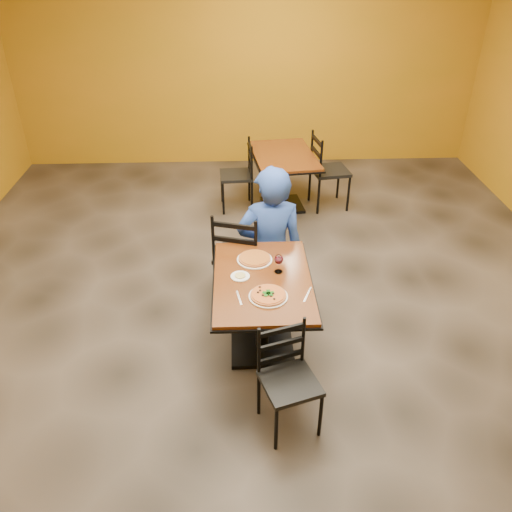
{
  "coord_description": "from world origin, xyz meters",
  "views": [
    {
      "loc": [
        -0.2,
        -4.0,
        3.18
      ],
      "look_at": [
        -0.05,
        -0.3,
        0.85
      ],
      "focal_mm": 36.18,
      "sensor_mm": 36.0,
      "label": 1
    }
  ],
  "objects_px": {
    "table_second": "(283,168)",
    "diner": "(270,233)",
    "table_main": "(262,298)",
    "pizza_far": "(255,258)",
    "chair_main_near": "(290,384)",
    "plate_main": "(268,296)",
    "chair_second_right": "(330,171)",
    "plate_far": "(255,260)",
    "chair_main_far": "(240,254)",
    "wine_glass": "(279,263)",
    "side_plate": "(240,276)",
    "pizza_main": "(268,295)",
    "chair_second_left": "(236,176)"
  },
  "relations": [
    {
      "from": "chair_main_far",
      "to": "pizza_main",
      "type": "height_order",
      "value": "chair_main_far"
    },
    {
      "from": "pizza_far",
      "to": "plate_far",
      "type": "bearing_deg",
      "value": -90.0
    },
    {
      "from": "chair_main_near",
      "to": "chair_second_right",
      "type": "relative_size",
      "value": 0.84
    },
    {
      "from": "diner",
      "to": "plate_main",
      "type": "height_order",
      "value": "diner"
    },
    {
      "from": "chair_main_far",
      "to": "pizza_far",
      "type": "distance_m",
      "value": 0.59
    },
    {
      "from": "table_second",
      "to": "diner",
      "type": "bearing_deg",
      "value": -98.74
    },
    {
      "from": "chair_main_near",
      "to": "plate_far",
      "type": "relative_size",
      "value": 2.74
    },
    {
      "from": "pizza_far",
      "to": "wine_glass",
      "type": "bearing_deg",
      "value": -44.61
    },
    {
      "from": "side_plate",
      "to": "wine_glass",
      "type": "height_order",
      "value": "wine_glass"
    },
    {
      "from": "pizza_main",
      "to": "chair_main_near",
      "type": "bearing_deg",
      "value": -78.66
    },
    {
      "from": "plate_main",
      "to": "wine_glass",
      "type": "bearing_deg",
      "value": 72.99
    },
    {
      "from": "table_second",
      "to": "chair_second_right",
      "type": "relative_size",
      "value": 1.25
    },
    {
      "from": "chair_main_far",
      "to": "diner",
      "type": "bearing_deg",
      "value": -153.52
    },
    {
      "from": "table_second",
      "to": "table_main",
      "type": "bearing_deg",
      "value": -98.56
    },
    {
      "from": "chair_main_far",
      "to": "chair_second_left",
      "type": "distance_m",
      "value": 2.02
    },
    {
      "from": "chair_second_left",
      "to": "wine_glass",
      "type": "bearing_deg",
      "value": 3.56
    },
    {
      "from": "chair_main_far",
      "to": "chair_second_left",
      "type": "height_order",
      "value": "chair_main_far"
    },
    {
      "from": "chair_main_far",
      "to": "chair_second_right",
      "type": "height_order",
      "value": "chair_second_right"
    },
    {
      "from": "chair_main_near",
      "to": "pizza_far",
      "type": "distance_m",
      "value": 1.22
    },
    {
      "from": "chair_second_left",
      "to": "plate_far",
      "type": "bearing_deg",
      "value": -0.25
    },
    {
      "from": "table_second",
      "to": "pizza_far",
      "type": "relative_size",
      "value": 4.51
    },
    {
      "from": "chair_second_right",
      "to": "table_second",
      "type": "bearing_deg",
      "value": 81.13
    },
    {
      "from": "table_main",
      "to": "pizza_far",
      "type": "relative_size",
      "value": 4.39
    },
    {
      "from": "diner",
      "to": "side_plate",
      "type": "relative_size",
      "value": 8.72
    },
    {
      "from": "chair_second_right",
      "to": "wine_glass",
      "type": "bearing_deg",
      "value": 152.68
    },
    {
      "from": "chair_main_far",
      "to": "pizza_far",
      "type": "bearing_deg",
      "value": 119.52
    },
    {
      "from": "pizza_main",
      "to": "plate_far",
      "type": "bearing_deg",
      "value": 99.02
    },
    {
      "from": "table_main",
      "to": "chair_main_far",
      "type": "distance_m",
      "value": 0.82
    },
    {
      "from": "plate_main",
      "to": "pizza_far",
      "type": "relative_size",
      "value": 1.11
    },
    {
      "from": "side_plate",
      "to": "table_main",
      "type": "bearing_deg",
      "value": -11.85
    },
    {
      "from": "table_second",
      "to": "pizza_far",
      "type": "height_order",
      "value": "pizza_far"
    },
    {
      "from": "chair_main_near",
      "to": "pizza_far",
      "type": "relative_size",
      "value": 3.04
    },
    {
      "from": "plate_main",
      "to": "pizza_main",
      "type": "relative_size",
      "value": 1.09
    },
    {
      "from": "table_main",
      "to": "plate_main",
      "type": "height_order",
      "value": "plate_main"
    },
    {
      "from": "plate_far",
      "to": "pizza_far",
      "type": "xyz_separation_m",
      "value": [
        0.0,
        0.0,
        0.02
      ]
    },
    {
      "from": "chair_second_right",
      "to": "pizza_far",
      "type": "distance_m",
      "value": 2.77
    },
    {
      "from": "plate_far",
      "to": "chair_second_left",
      "type": "bearing_deg",
      "value": 93.21
    },
    {
      "from": "plate_far",
      "to": "pizza_far",
      "type": "height_order",
      "value": "pizza_far"
    },
    {
      "from": "plate_main",
      "to": "table_main",
      "type": "bearing_deg",
      "value": 97.12
    },
    {
      "from": "table_main",
      "to": "side_plate",
      "type": "bearing_deg",
      "value": 168.15
    },
    {
      "from": "chair_main_near",
      "to": "plate_main",
      "type": "height_order",
      "value": "chair_main_near"
    },
    {
      "from": "diner",
      "to": "pizza_far",
      "type": "relative_size",
      "value": 4.98
    },
    {
      "from": "chair_main_far",
      "to": "side_plate",
      "type": "distance_m",
      "value": 0.8
    },
    {
      "from": "plate_far",
      "to": "side_plate",
      "type": "xyz_separation_m",
      "value": [
        -0.13,
        -0.25,
        0.0
      ]
    },
    {
      "from": "plate_far",
      "to": "wine_glass",
      "type": "relative_size",
      "value": 1.72
    },
    {
      "from": "chair_second_right",
      "to": "plate_main",
      "type": "distance_m",
      "value": 3.24
    },
    {
      "from": "table_main",
      "to": "pizza_far",
      "type": "bearing_deg",
      "value": 100.64
    },
    {
      "from": "wine_glass",
      "to": "chair_main_near",
      "type": "bearing_deg",
      "value": -89.09
    },
    {
      "from": "chair_second_right",
      "to": "plate_far",
      "type": "bearing_deg",
      "value": 147.61
    },
    {
      "from": "chair_main_near",
      "to": "wine_glass",
      "type": "bearing_deg",
      "value": 72.87
    }
  ]
}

